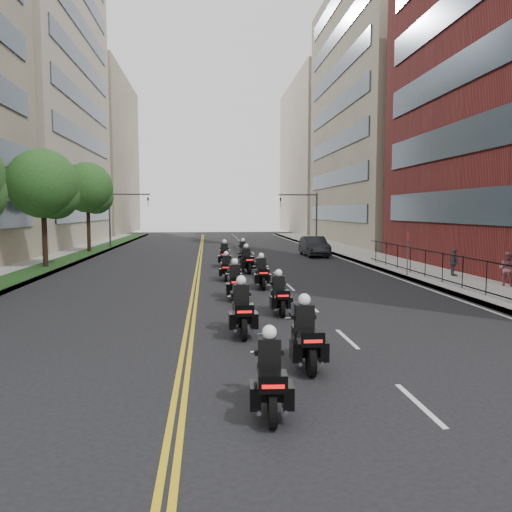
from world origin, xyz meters
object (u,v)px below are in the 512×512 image
at_px(motorcycle_2, 242,311).
at_px(motorcycle_9, 243,252).
at_px(pedestrian_b, 507,269).
at_px(pedestrian_c, 454,262).
at_px(motorcycle_7, 247,261).
at_px(motorcycle_8, 224,256).
at_px(motorcycle_1, 305,338).
at_px(motorcycle_6, 226,269).
at_px(motorcycle_5, 262,274).
at_px(parked_sedan, 314,246).
at_px(motorcycle_3, 279,296).
at_px(motorcycle_0, 270,379).
at_px(motorcycle_4, 235,283).

relative_size(motorcycle_2, motorcycle_9, 1.02).
distance_m(pedestrian_b, pedestrian_c, 3.82).
bearing_deg(motorcycle_7, motorcycle_8, 102.18).
bearing_deg(pedestrian_c, motorcycle_2, 136.20).
bearing_deg(motorcycle_1, motorcycle_7, 90.75).
distance_m(motorcycle_1, motorcycle_6, 15.36).
bearing_deg(motorcycle_6, pedestrian_b, -15.11).
height_order(motorcycle_5, motorcycle_9, motorcycle_9).
distance_m(motorcycle_1, motorcycle_8, 21.82).
height_order(motorcycle_9, parked_sedan, motorcycle_9).
xyz_separation_m(motorcycle_2, motorcycle_9, (1.62, 21.59, -0.02)).
bearing_deg(motorcycle_6, motorcycle_3, -76.96).
bearing_deg(motorcycle_8, pedestrian_b, -38.21).
height_order(motorcycle_0, motorcycle_8, motorcycle_8).
height_order(motorcycle_0, motorcycle_6, motorcycle_0).
relative_size(motorcycle_2, motorcycle_6, 1.14).
bearing_deg(motorcycle_9, motorcycle_8, -116.75).
bearing_deg(pedestrian_b, motorcycle_3, 76.79).
bearing_deg(motorcycle_4, motorcycle_6, 90.66).
bearing_deg(motorcycle_5, motorcycle_2, -100.35).
bearing_deg(motorcycle_1, motorcycle_6, 95.76).
height_order(motorcycle_4, motorcycle_7, motorcycle_7).
bearing_deg(pedestrian_c, motorcycle_3, 131.51).
distance_m(motorcycle_5, pedestrian_b, 11.83).
xyz_separation_m(motorcycle_0, motorcycle_5, (1.49, 14.94, 0.03)).
xyz_separation_m(motorcycle_0, parked_sedan, (7.73, 31.64, 0.17)).
xyz_separation_m(motorcycle_4, parked_sedan, (7.70, 19.63, 0.13)).
xyz_separation_m(motorcycle_8, pedestrian_b, (13.20, -10.88, 0.25)).
bearing_deg(motorcycle_1, motorcycle_5, 89.51).
height_order(motorcycle_5, pedestrian_b, pedestrian_b).
distance_m(motorcycle_0, motorcycle_3, 9.00).
relative_size(motorcycle_8, parked_sedan, 0.50).
height_order(motorcycle_9, pedestrian_b, pedestrian_b).
relative_size(motorcycle_5, motorcycle_9, 0.98).
height_order(motorcycle_2, motorcycle_5, motorcycle_2).
relative_size(motorcycle_6, motorcycle_9, 0.90).
relative_size(motorcycle_0, motorcycle_7, 0.92).
bearing_deg(motorcycle_9, motorcycle_2, -95.50).
bearing_deg(motorcycle_7, motorcycle_4, -104.77).
relative_size(motorcycle_4, parked_sedan, 0.48).
relative_size(motorcycle_0, motorcycle_2, 0.91).
xyz_separation_m(motorcycle_3, motorcycle_6, (-1.58, 9.06, -0.02)).
bearing_deg(pedestrian_c, parked_sedan, 22.42).
relative_size(motorcycle_0, pedestrian_b, 1.33).
distance_m(motorcycle_5, parked_sedan, 17.83).
height_order(motorcycle_7, pedestrian_c, motorcycle_7).
bearing_deg(motorcycle_8, motorcycle_9, 65.74).
height_order(motorcycle_0, motorcycle_7, motorcycle_7).
bearing_deg(motorcycle_1, motorcycle_4, 97.93).
distance_m(motorcycle_0, motorcycle_7, 21.00).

